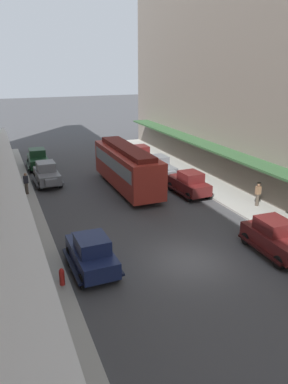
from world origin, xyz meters
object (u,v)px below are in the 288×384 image
object	(u,v)px
parked_car_0	(91,252)
pedestrian_1	(258,194)
parked_car_7	(47,173)
pedestrian_0	(26,183)
pedestrian_3	(15,216)
parked_car_4	(159,166)
fire_hydrant	(62,277)
pedestrian_2	(3,211)
parked_car_2	(141,155)
streetcar	(127,166)
parked_car_3	(38,159)
parked_car_5	(275,237)
parked_car_6	(189,183)

from	to	relation	value
parked_car_0	pedestrian_1	distance (m)	13.22
parked_car_7	pedestrian_1	distance (m)	16.74
pedestrian_0	pedestrian_3	distance (m)	6.40
parked_car_4	fire_hydrant	size ratio (longest dim) A/B	5.24
pedestrian_2	pedestrian_3	xyz separation A→B (m)	(0.65, -0.95, -0.02)
parked_car_2	parked_car_7	size ratio (longest dim) A/B	1.01
streetcar	pedestrian_1	bearing A→B (deg)	-46.30
parked_car_7	pedestrian_0	size ratio (longest dim) A/B	2.61
parked_car_3	streetcar	size ratio (longest dim) A/B	0.45
parked_car_4	streetcar	distance (m)	4.36
streetcar	pedestrian_2	xyz separation A→B (m)	(-9.48, -4.01, -0.89)
parked_car_0	streetcar	distance (m)	12.40
parked_car_5	pedestrian_3	bearing A→B (deg)	147.30
parked_car_5	pedestrian_2	bearing A→B (deg)	145.67
parked_car_4	parked_car_3	bearing A→B (deg)	144.05
fire_hydrant	pedestrian_2	world-z (taller)	pedestrian_2
parked_car_6	fire_hydrant	world-z (taller)	parked_car_6
parked_car_3	pedestrian_1	size ratio (longest dim) A/B	2.57
parked_car_4	parked_car_7	xyz separation A→B (m)	(-9.46, 1.56, 0.00)
parked_car_4	parked_car_7	world-z (taller)	same
parked_car_5	parked_car_6	size ratio (longest dim) A/B	1.00
parked_car_0	parked_car_7	world-z (taller)	same
parked_car_6	streetcar	world-z (taller)	streetcar
pedestrian_1	parked_car_5	bearing A→B (deg)	-120.84
parked_car_5	pedestrian_1	xyz separation A→B (m)	(3.37, 5.65, 0.07)
pedestrian_3	parked_car_0	bearing A→B (deg)	-62.74
parked_car_2	pedestrian_0	size ratio (longest dim) A/B	2.63
pedestrian_1	pedestrian_2	size ratio (longest dim) A/B	1.00
parked_car_4	fire_hydrant	xyz separation A→B (m)	(-11.08, -14.00, -0.38)
parked_car_4	pedestrian_1	distance (m)	9.89
parked_car_6	pedestrian_2	distance (m)	13.39
parked_car_0	parked_car_2	distance (m)	19.92
parked_car_2	fire_hydrant	distance (m)	21.59
parked_car_5	pedestrian_1	size ratio (longest dim) A/B	2.58
parked_car_2	parked_car_5	bearing A→B (deg)	-90.61
parked_car_4	parked_car_6	distance (m)	5.15
parked_car_4	pedestrian_1	bearing A→B (deg)	-70.86
pedestrian_0	parked_car_6	bearing A→B (deg)	-20.99
parked_car_2	pedestrian_1	xyz separation A→B (m)	(3.16, -13.83, 0.07)
pedestrian_1	parked_car_6	bearing A→B (deg)	126.32
parked_car_5	pedestrian_3	world-z (taller)	parked_car_5
parked_car_4	parked_car_5	xyz separation A→B (m)	(-0.13, -14.99, 0.00)
parked_car_2	pedestrian_1	size ratio (longest dim) A/B	2.58
pedestrian_3	streetcar	bearing A→B (deg)	29.34
parked_car_5	pedestrian_0	world-z (taller)	parked_car_5
parked_car_7	pedestrian_0	world-z (taller)	parked_car_7
parked_car_5	pedestrian_1	distance (m)	6.58
pedestrian_2	fire_hydrant	bearing A→B (deg)	-75.08
parked_car_0	parked_car_4	xyz separation A→B (m)	(9.46, 13.00, 0.00)
parked_car_0	pedestrian_0	bearing A→B (deg)	98.58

